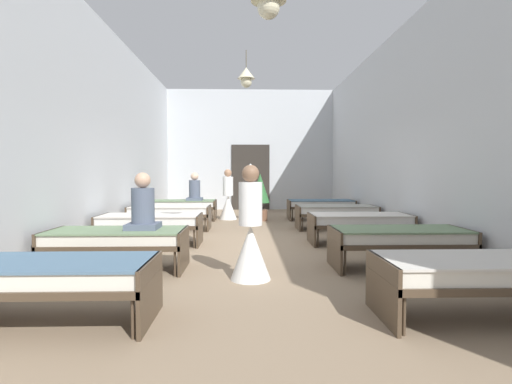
# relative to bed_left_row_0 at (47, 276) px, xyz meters

# --- Properties ---
(ground_plane) EXTENTS (6.70, 14.46, 0.10)m
(ground_plane) POSITION_rel_bed_left_row_0_xyz_m (2.00, 3.80, -0.49)
(ground_plane) COLOR #8C755B
(room_shell) EXTENTS (6.50, 14.06, 4.42)m
(room_shell) POSITION_rel_bed_left_row_0_xyz_m (2.00, 5.17, 1.77)
(room_shell) COLOR silver
(room_shell) RESTS_ON ground
(bed_left_row_0) EXTENTS (1.90, 0.84, 0.57)m
(bed_left_row_0) POSITION_rel_bed_left_row_0_xyz_m (0.00, 0.00, 0.00)
(bed_left_row_0) COLOR #473828
(bed_left_row_0) RESTS_ON ground
(bed_right_row_0) EXTENTS (1.90, 0.84, 0.57)m
(bed_right_row_0) POSITION_rel_bed_left_row_0_xyz_m (4.00, 0.00, 0.00)
(bed_right_row_0) COLOR #473828
(bed_right_row_0) RESTS_ON ground
(bed_left_row_1) EXTENTS (1.90, 0.84, 0.57)m
(bed_left_row_1) POSITION_rel_bed_left_row_0_xyz_m (0.00, 1.90, 0.00)
(bed_left_row_1) COLOR #473828
(bed_left_row_1) RESTS_ON ground
(bed_right_row_1) EXTENTS (1.90, 0.84, 0.57)m
(bed_right_row_1) POSITION_rel_bed_left_row_0_xyz_m (4.00, 1.90, 0.00)
(bed_right_row_1) COLOR #473828
(bed_right_row_1) RESTS_ON ground
(bed_left_row_2) EXTENTS (1.90, 0.84, 0.57)m
(bed_left_row_2) POSITION_rel_bed_left_row_0_xyz_m (0.00, 3.80, 0.00)
(bed_left_row_2) COLOR #473828
(bed_left_row_2) RESTS_ON ground
(bed_right_row_2) EXTENTS (1.90, 0.84, 0.57)m
(bed_right_row_2) POSITION_rel_bed_left_row_0_xyz_m (4.00, 3.80, 0.00)
(bed_right_row_2) COLOR #473828
(bed_right_row_2) RESTS_ON ground
(bed_left_row_3) EXTENTS (1.90, 0.84, 0.57)m
(bed_left_row_3) POSITION_rel_bed_left_row_0_xyz_m (0.00, 5.70, 0.00)
(bed_left_row_3) COLOR #473828
(bed_left_row_3) RESTS_ON ground
(bed_right_row_3) EXTENTS (1.90, 0.84, 0.57)m
(bed_right_row_3) POSITION_rel_bed_left_row_0_xyz_m (4.00, 5.70, 0.00)
(bed_right_row_3) COLOR #473828
(bed_right_row_3) RESTS_ON ground
(bed_left_row_4) EXTENTS (1.90, 0.84, 0.57)m
(bed_left_row_4) POSITION_rel_bed_left_row_0_xyz_m (0.00, 7.60, 0.00)
(bed_left_row_4) COLOR #473828
(bed_left_row_4) RESTS_ON ground
(bed_right_row_4) EXTENTS (1.90, 0.84, 0.57)m
(bed_right_row_4) POSITION_rel_bed_left_row_0_xyz_m (4.00, 7.60, 0.00)
(bed_right_row_4) COLOR #473828
(bed_right_row_4) RESTS_ON ground
(nurse_near_aisle) EXTENTS (0.52, 0.52, 1.49)m
(nurse_near_aisle) POSITION_rel_bed_left_row_0_xyz_m (1.30, 7.74, 0.09)
(nurse_near_aisle) COLOR white
(nurse_near_aisle) RESTS_ON ground
(nurse_mid_aisle) EXTENTS (0.52, 0.52, 1.49)m
(nurse_mid_aisle) POSITION_rel_bed_left_row_0_xyz_m (1.86, 1.38, 0.09)
(nurse_mid_aisle) COLOR white
(nurse_mid_aisle) RESTS_ON ground
(patient_seated_primary) EXTENTS (0.44, 0.44, 0.80)m
(patient_seated_primary) POSITION_rel_bed_left_row_0_xyz_m (0.35, 7.53, 0.43)
(patient_seated_primary) COLOR #515B70
(patient_seated_primary) RESTS_ON bed_left_row_4
(patient_seated_secondary) EXTENTS (0.44, 0.44, 0.80)m
(patient_seated_secondary) POSITION_rel_bed_left_row_0_xyz_m (0.35, 1.96, 0.43)
(patient_seated_secondary) COLOR #515B70
(patient_seated_secondary) RESTS_ON bed_left_row_1
(potted_plant) EXTENTS (0.55, 0.55, 1.35)m
(potted_plant) POSITION_rel_bed_left_row_0_xyz_m (2.22, 7.40, 0.36)
(potted_plant) COLOR brown
(potted_plant) RESTS_ON ground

